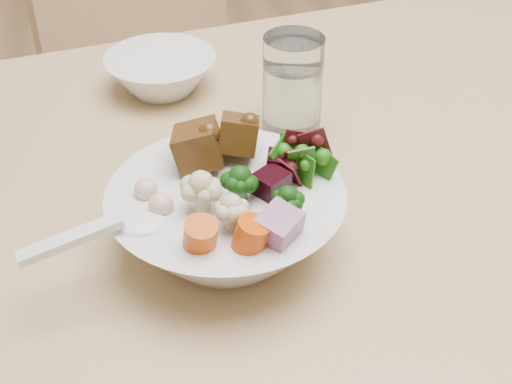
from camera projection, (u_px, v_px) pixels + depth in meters
dining_table at (376, 210)px, 0.88m from camera, size 1.60×1.01×0.71m
chair_far at (173, 88)px, 1.38m from camera, size 0.55×0.55×0.90m
food_bowl at (228, 215)px, 0.69m from camera, size 0.23×0.23×0.12m
soup_spoon at (124, 229)px, 0.63m from camera, size 0.14×0.05×0.03m
water_glass at (292, 90)px, 0.85m from camera, size 0.07×0.07×0.12m
side_bowl at (161, 73)px, 0.95m from camera, size 0.15×0.15×0.05m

